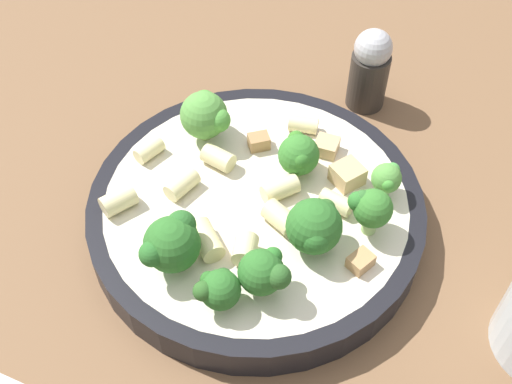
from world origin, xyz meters
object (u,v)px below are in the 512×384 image
broccoli_floret_1 (370,208)px  broccoli_floret_5 (172,243)px  broccoli_floret_4 (299,155)px  broccoli_floret_3 (387,178)px  rigatoni_8 (149,150)px  broccoli_floret_7 (314,227)px  chicken_chunk_1 (347,173)px  rigatoni_0 (206,240)px  chicken_chunk_0 (259,142)px  chicken_chunk_2 (361,261)px  chicken_chunk_3 (326,146)px  rigatoni_6 (119,201)px  pepper_shaker (370,69)px  broccoli_floret_6 (264,272)px  rigatoni_5 (280,217)px  rigatoni_7 (336,202)px  broccoli_floret_2 (205,114)px  rigatoni_1 (303,125)px  rigatoni_3 (218,158)px  rigatoni_2 (279,186)px  broccoli_floret_0 (219,289)px  rigatoni_4 (245,249)px  pasta_bowl (256,210)px  rigatoni_9 (182,184)px

broccoli_floret_1 → broccoli_floret_5: (0.01, 0.14, 0.00)m
broccoli_floret_4 → broccoli_floret_3: bearing=-124.8°
rigatoni_8 → broccoli_floret_7: bearing=-140.7°
chicken_chunk_1 → rigatoni_0: bearing=106.1°
chicken_chunk_0 → chicken_chunk_1: bearing=-133.1°
chicken_chunk_0 → chicken_chunk_2: chicken_chunk_0 is taller
rigatoni_0 → chicken_chunk_3: 0.13m
rigatoni_6 → pepper_shaker: (0.09, -0.24, 0.00)m
broccoli_floret_6 → rigatoni_6: size_ratio=1.42×
broccoli_floret_3 → rigatoni_5: (-0.01, 0.08, -0.01)m
broccoli_floret_5 → rigatoni_0: bearing=-71.4°
broccoli_floret_1 → broccoli_floret_5: bearing=87.1°
rigatoni_0 → rigatoni_7: 0.10m
broccoli_floret_2 → rigatoni_1: bearing=-100.4°
rigatoni_5 → pepper_shaker: 0.18m
broccoli_floret_6 → rigatoni_1: 0.16m
rigatoni_3 → chicken_chunk_1: same height
broccoli_floret_5 → rigatoni_3: 0.10m
rigatoni_2 → rigatoni_7: (-0.03, -0.04, -0.00)m
rigatoni_3 → rigatoni_7: size_ratio=1.01×
broccoli_floret_1 → chicken_chunk_2: (-0.03, 0.02, -0.02)m
rigatoni_1 → chicken_chunk_3: 0.03m
chicken_chunk_2 → pepper_shaker: bearing=-23.4°
broccoli_floret_6 → rigatoni_3: size_ratio=1.47×
broccoli_floret_2 → chicken_chunk_0: bearing=-120.9°
broccoli_floret_1 → broccoli_floret_4: (0.07, 0.03, -0.01)m
rigatoni_1 → pepper_shaker: pepper_shaker is taller
broccoli_floret_0 → rigatoni_8: size_ratio=1.37×
broccoli_floret_6 → pepper_shaker: 0.24m
rigatoni_4 → rigatoni_8: (0.11, 0.05, -0.00)m
broccoli_floret_1 → rigatoni_1: 0.11m
broccoli_floret_6 → broccoli_floret_7: 0.05m
rigatoni_0 → rigatoni_8: bearing=14.0°
rigatoni_3 → chicken_chunk_3: (-0.01, -0.09, -0.00)m
broccoli_floret_3 → chicken_chunk_0: size_ratio=1.78×
rigatoni_1 → chicken_chunk_0: size_ratio=1.45×
pasta_bowl → broccoli_floret_4: broccoli_floret_4 is taller
chicken_chunk_3 → pepper_shaker: size_ratio=0.23×
rigatoni_3 → chicken_chunk_0: size_ratio=1.50×
rigatoni_5 → rigatoni_8: rigatoni_5 is taller
rigatoni_5 → rigatoni_8: size_ratio=1.08×
broccoli_floret_7 → rigatoni_3: size_ratio=1.73×
broccoli_floret_7 → rigatoni_8: 0.15m
rigatoni_6 → rigatoni_9: rigatoni_6 is taller
rigatoni_1 → rigatoni_6: (-0.04, 0.16, 0.00)m
broccoli_floret_7 → chicken_chunk_2: broccoli_floret_7 is taller
rigatoni_9 → chicken_chunk_1: 0.13m
chicken_chunk_3 → pasta_bowl: bearing=116.9°
broccoli_floret_6 → rigatoni_4: broccoli_floret_6 is taller
broccoli_floret_7 → broccoli_floret_6: bearing=120.2°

